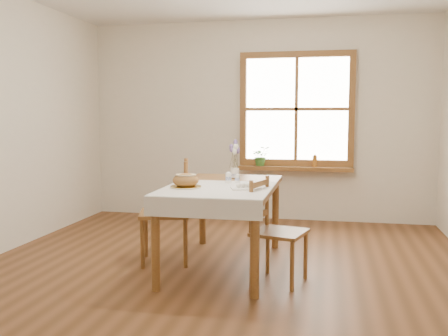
# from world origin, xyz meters

# --- Properties ---
(ground) EXTENTS (5.00, 5.00, 0.00)m
(ground) POSITION_xyz_m (0.00, 0.00, 0.00)
(ground) COLOR brown
(ground) RESTS_ON ground
(room_walls) EXTENTS (4.60, 5.10, 2.65)m
(room_walls) POSITION_xyz_m (0.00, 0.00, 1.71)
(room_walls) COLOR silver
(room_walls) RESTS_ON ground
(window) EXTENTS (1.46, 0.08, 1.46)m
(window) POSITION_xyz_m (0.50, 2.47, 1.45)
(window) COLOR brown
(window) RESTS_ON ground
(window_sill) EXTENTS (1.46, 0.20, 0.05)m
(window_sill) POSITION_xyz_m (0.50, 2.40, 0.69)
(window_sill) COLOR brown
(window_sill) RESTS_ON ground
(dining_table) EXTENTS (0.90, 1.60, 0.75)m
(dining_table) POSITION_xyz_m (0.00, 0.30, 0.66)
(dining_table) COLOR brown
(dining_table) RESTS_ON ground
(table_linen) EXTENTS (0.91, 0.99, 0.01)m
(table_linen) POSITION_xyz_m (0.00, -0.00, 0.76)
(table_linen) COLOR white
(table_linen) RESTS_ON dining_table
(chair_left) EXTENTS (0.57, 0.56, 0.96)m
(chair_left) POSITION_xyz_m (-0.57, 0.31, 0.48)
(chair_left) COLOR brown
(chair_left) RESTS_ON ground
(chair_right) EXTENTS (0.51, 0.49, 0.85)m
(chair_right) POSITION_xyz_m (0.53, -0.03, 0.43)
(chair_right) COLOR brown
(chair_right) RESTS_ON ground
(bread_plate) EXTENTS (0.31, 0.31, 0.01)m
(bread_plate) POSITION_xyz_m (-0.26, -0.02, 0.77)
(bread_plate) COLOR white
(bread_plate) RESTS_ON table_linen
(bread_loaf) EXTENTS (0.22, 0.22, 0.12)m
(bread_loaf) POSITION_xyz_m (-0.26, -0.02, 0.83)
(bread_loaf) COLOR #986335
(bread_loaf) RESTS_ON bread_plate
(egg_napkin) EXTENTS (0.30, 0.27, 0.01)m
(egg_napkin) POSITION_xyz_m (0.24, 0.02, 0.77)
(egg_napkin) COLOR white
(egg_napkin) RESTS_ON table_linen
(eggs) EXTENTS (0.23, 0.22, 0.04)m
(eggs) POSITION_xyz_m (0.24, 0.02, 0.79)
(eggs) COLOR white
(eggs) RESTS_ON egg_napkin
(salt_shaker) EXTENTS (0.07, 0.07, 0.10)m
(salt_shaker) POSITION_xyz_m (0.03, 0.34, 0.81)
(salt_shaker) COLOR white
(salt_shaker) RESTS_ON table_linen
(pepper_shaker) EXTENTS (0.04, 0.04, 0.08)m
(pepper_shaker) POSITION_xyz_m (0.11, 0.37, 0.80)
(pepper_shaker) COLOR white
(pepper_shaker) RESTS_ON table_linen
(flower_vase) EXTENTS (0.10, 0.10, 0.09)m
(flower_vase) POSITION_xyz_m (0.01, 0.77, 0.80)
(flower_vase) COLOR white
(flower_vase) RESTS_ON dining_table
(lavender_bouquet) EXTENTS (0.15, 0.15, 0.27)m
(lavender_bouquet) POSITION_xyz_m (0.01, 0.77, 0.98)
(lavender_bouquet) COLOR #665190
(lavender_bouquet) RESTS_ON flower_vase
(potted_plant) EXTENTS (0.30, 0.32, 0.20)m
(potted_plant) POSITION_xyz_m (0.05, 2.40, 0.81)
(potted_plant) COLOR #356D2B
(potted_plant) RESTS_ON window_sill
(amber_bottle) EXTENTS (0.06, 0.06, 0.16)m
(amber_bottle) POSITION_xyz_m (0.75, 2.40, 0.79)
(amber_bottle) COLOR #9C5C1C
(amber_bottle) RESTS_ON window_sill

